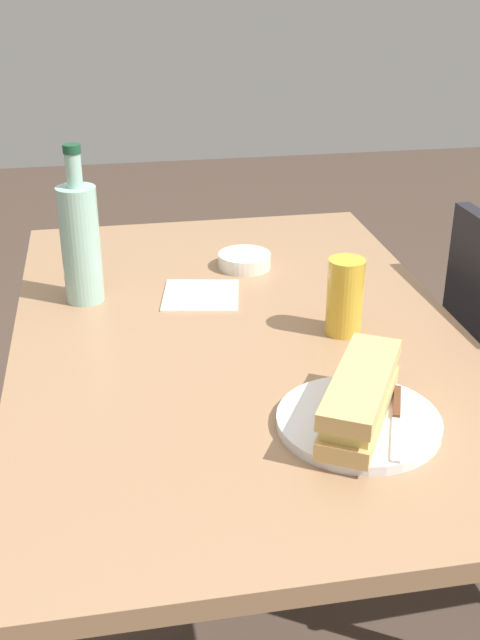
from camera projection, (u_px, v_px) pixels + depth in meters
name	position (u px, v px, depth m)	size (l,w,h in m)	color
ground_plane	(240.00, 636.00, 1.66)	(8.00, 8.00, 0.00)	#47382D
dining_table	(240.00, 387.00, 1.39)	(1.19, 0.77, 0.73)	#997251
plate_near	(358.00, 422.00, 1.07)	(0.23, 0.23, 0.01)	white
baguette_sandwich_near	(360.00, 396.00, 1.05)	(0.24, 0.18, 0.07)	tan
knife_near	(396.00, 417.00, 1.06)	(0.17, 0.08, 0.01)	silver
water_bottle	(80.00, 241.00, 1.40)	(0.07, 0.07, 0.29)	#99C6B7
beer_glass	(345.00, 297.00, 1.30)	(0.06, 0.06, 0.13)	gold
olive_bowl	(244.00, 260.00, 1.59)	(0.11, 0.11, 0.03)	silver
paper_napkin	(201.00, 295.00, 1.47)	(0.14, 0.14, 0.00)	white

